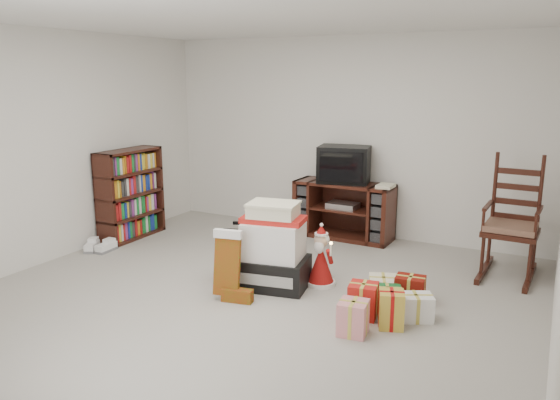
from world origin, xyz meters
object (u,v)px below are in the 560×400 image
object	(u,v)px
gift_pile	(273,251)
rocking_chair	(511,233)
tv_stand	(343,210)
crt_television	(344,164)
bookshelf	(131,196)
santa_figurine	(321,262)
teddy_bear	(272,273)
gift_cluster	(388,300)
red_suitcase	(242,257)
sneaker_pair	(99,247)
mrs_claus_figurine	(251,234)

from	to	relation	value
gift_pile	rocking_chair	bearing A→B (deg)	25.26
tv_stand	crt_television	xyz separation A→B (m)	(-0.02, 0.02, 0.58)
tv_stand	bookshelf	world-z (taller)	bookshelf
tv_stand	santa_figurine	bearing A→B (deg)	-74.69
gift_pile	teddy_bear	size ratio (longest dim) A/B	2.52
gift_cluster	crt_television	size ratio (longest dim) A/B	1.55
gift_pile	santa_figurine	xyz separation A→B (m)	(0.39, 0.26, -0.13)
gift_pile	red_suitcase	bearing A→B (deg)	174.01
teddy_bear	sneaker_pair	xyz separation A→B (m)	(-2.32, 0.04, -0.09)
santa_figurine	teddy_bear	bearing A→B (deg)	-146.20
gift_cluster	sneaker_pair	bearing A→B (deg)	177.84
mrs_claus_figurine	gift_cluster	size ratio (longest dim) A/B	0.56
tv_stand	bookshelf	xyz separation A→B (m)	(-2.38, -1.22, 0.18)
rocking_chair	sneaker_pair	world-z (taller)	rocking_chair
tv_stand	bookshelf	distance (m)	2.68
rocking_chair	santa_figurine	size ratio (longest dim) A/B	2.12
red_suitcase	mrs_claus_figurine	distance (m)	0.89
gift_cluster	teddy_bear	bearing A→B (deg)	175.57
rocking_chair	tv_stand	bearing A→B (deg)	169.49
red_suitcase	mrs_claus_figurine	world-z (taller)	mrs_claus_figurine
rocking_chair	gift_cluster	distance (m)	1.75
gift_cluster	rocking_chair	bearing A→B (deg)	61.69
bookshelf	crt_television	xyz separation A→B (m)	(2.37, 1.24, 0.40)
rocking_chair	red_suitcase	xyz separation A→B (m)	(-2.33, -1.44, -0.18)
gift_pile	sneaker_pair	xyz separation A→B (m)	(-2.34, 0.03, -0.31)
gift_pile	sneaker_pair	world-z (taller)	gift_pile
gift_pile	crt_television	xyz separation A→B (m)	(-0.02, 1.89, 0.57)
red_suitcase	bookshelf	bearing A→B (deg)	142.37
tv_stand	teddy_bear	world-z (taller)	tv_stand
gift_pile	sneaker_pair	bearing A→B (deg)	169.04
red_suitcase	gift_pile	bearing A→B (deg)	-14.99
rocking_chair	gift_cluster	xyz separation A→B (m)	(-0.82, -1.52, -0.31)
gift_cluster	tv_stand	bearing A→B (deg)	120.66
rocking_chair	sneaker_pair	bearing A→B (deg)	-159.72
crt_television	gift_pile	bearing A→B (deg)	-100.59
bookshelf	teddy_bear	distance (m)	2.49
rocking_chair	red_suitcase	bearing A→B (deg)	-145.75
teddy_bear	sneaker_pair	bearing A→B (deg)	179.00
tv_stand	mrs_claus_figurine	world-z (taller)	tv_stand
tv_stand	red_suitcase	bearing A→B (deg)	-98.36
red_suitcase	gift_cluster	world-z (taller)	red_suitcase
mrs_claus_figurine	gift_cluster	distance (m)	2.08
mrs_claus_figurine	gift_pile	bearing A→B (deg)	-47.46
bookshelf	red_suitcase	distance (m)	2.17
mrs_claus_figurine	teddy_bear	bearing A→B (deg)	-48.30
sneaker_pair	gift_cluster	xyz separation A→B (m)	(3.51, -0.13, 0.08)
rocking_chair	santa_figurine	xyz separation A→B (m)	(-1.60, -1.16, -0.21)
rocking_chair	red_suitcase	distance (m)	2.75
sneaker_pair	gift_cluster	world-z (taller)	gift_cluster
gift_pile	crt_television	world-z (taller)	crt_television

